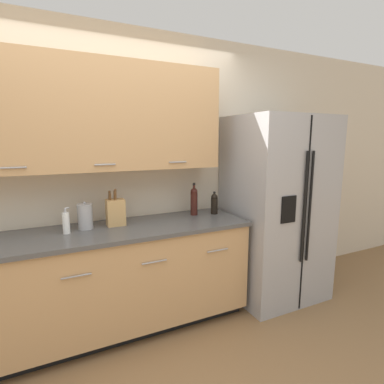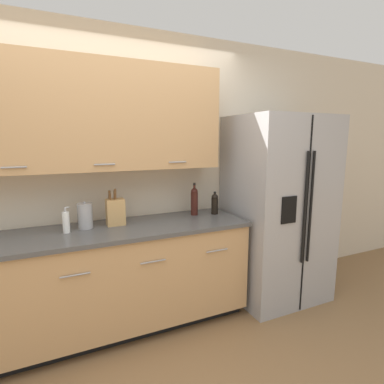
{
  "view_description": "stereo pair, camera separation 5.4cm",
  "coord_description": "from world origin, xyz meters",
  "px_view_note": "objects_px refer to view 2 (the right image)",
  "views": [
    {
      "loc": [
        -0.52,
        -1.46,
        1.62
      ],
      "look_at": [
        0.63,
        0.95,
        1.16
      ],
      "focal_mm": 28.0,
      "sensor_mm": 36.0,
      "label": 1
    },
    {
      "loc": [
        -0.48,
        -1.48,
        1.62
      ],
      "look_at": [
        0.63,
        0.95,
        1.16
      ],
      "focal_mm": 28.0,
      "sensor_mm": 36.0,
      "label": 2
    }
  ],
  "objects_px": {
    "wine_bottle": "(194,201)",
    "steel_canister": "(85,216)",
    "knife_block": "(115,212)",
    "refrigerator": "(277,209)",
    "oil_bottle": "(215,203)",
    "soap_dispenser": "(66,222)"
  },
  "relations": [
    {
      "from": "wine_bottle",
      "to": "steel_canister",
      "type": "distance_m",
      "value": 1.0
    },
    {
      "from": "knife_block",
      "to": "wine_bottle",
      "type": "relative_size",
      "value": 1.01
    },
    {
      "from": "steel_canister",
      "to": "refrigerator",
      "type": "bearing_deg",
      "value": -5.33
    },
    {
      "from": "knife_block",
      "to": "oil_bottle",
      "type": "distance_m",
      "value": 0.95
    },
    {
      "from": "oil_bottle",
      "to": "refrigerator",
      "type": "bearing_deg",
      "value": -13.19
    },
    {
      "from": "oil_bottle",
      "to": "steel_canister",
      "type": "distance_m",
      "value": 1.2
    },
    {
      "from": "refrigerator",
      "to": "steel_canister",
      "type": "height_order",
      "value": "refrigerator"
    },
    {
      "from": "knife_block",
      "to": "wine_bottle",
      "type": "bearing_deg",
      "value": 2.71
    },
    {
      "from": "refrigerator",
      "to": "knife_block",
      "type": "relative_size",
      "value": 5.87
    },
    {
      "from": "soap_dispenser",
      "to": "steel_canister",
      "type": "bearing_deg",
      "value": 25.55
    },
    {
      "from": "soap_dispenser",
      "to": "oil_bottle",
      "type": "relative_size",
      "value": 0.93
    },
    {
      "from": "soap_dispenser",
      "to": "refrigerator",
      "type": "bearing_deg",
      "value": -2.9
    },
    {
      "from": "soap_dispenser",
      "to": "oil_bottle",
      "type": "height_order",
      "value": "oil_bottle"
    },
    {
      "from": "knife_block",
      "to": "wine_bottle",
      "type": "height_order",
      "value": "knife_block"
    },
    {
      "from": "knife_block",
      "to": "steel_canister",
      "type": "relative_size",
      "value": 1.41
    },
    {
      "from": "wine_bottle",
      "to": "oil_bottle",
      "type": "relative_size",
      "value": 1.41
    },
    {
      "from": "soap_dispenser",
      "to": "steel_canister",
      "type": "relative_size",
      "value": 0.92
    },
    {
      "from": "refrigerator",
      "to": "wine_bottle",
      "type": "relative_size",
      "value": 5.95
    },
    {
      "from": "wine_bottle",
      "to": "oil_bottle",
      "type": "bearing_deg",
      "value": -14.03
    },
    {
      "from": "steel_canister",
      "to": "knife_block",
      "type": "bearing_deg",
      "value": -1.6
    },
    {
      "from": "soap_dispenser",
      "to": "steel_canister",
      "type": "xyz_separation_m",
      "value": [
        0.15,
        0.07,
        0.02
      ]
    },
    {
      "from": "knife_block",
      "to": "soap_dispenser",
      "type": "xyz_separation_m",
      "value": [
        -0.39,
        -0.06,
        -0.03
      ]
    }
  ]
}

